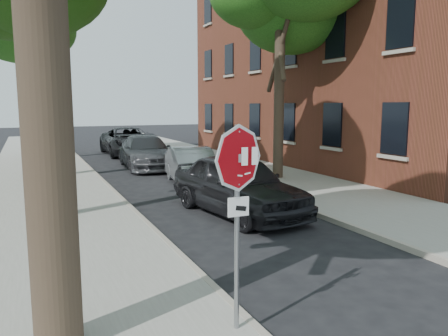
# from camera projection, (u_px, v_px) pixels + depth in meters

# --- Properties ---
(ground) EXTENTS (120.00, 120.00, 0.00)m
(ground) POSITION_uv_depth(u_px,v_px,m) (283.00, 325.00, 5.91)
(ground) COLOR black
(ground) RESTS_ON ground
(sidewalk_left) EXTENTS (4.00, 55.00, 0.12)m
(sidewalk_left) POSITION_uv_depth(u_px,v_px,m) (46.00, 186.00, 15.70)
(sidewalk_left) COLOR gray
(sidewalk_left) RESTS_ON ground
(sidewalk_right) EXTENTS (4.00, 55.00, 0.12)m
(sidewalk_right) POSITION_uv_depth(u_px,v_px,m) (254.00, 172.00, 19.17)
(sidewalk_right) COLOR gray
(sidewalk_right) RESTS_ON ground
(curb_left) EXTENTS (0.12, 55.00, 0.13)m
(curb_left) POSITION_uv_depth(u_px,v_px,m) (104.00, 182.00, 16.53)
(curb_left) COLOR #9E9384
(curb_left) RESTS_ON ground
(curb_right) EXTENTS (0.12, 55.00, 0.13)m
(curb_right) POSITION_uv_depth(u_px,v_px,m) (211.00, 175.00, 18.33)
(curb_right) COLOR #9E9384
(curb_right) RESTS_ON ground
(apartment_building) EXTENTS (12.20, 20.20, 15.30)m
(apartment_building) POSITION_uv_depth(u_px,v_px,m) (370.00, 16.00, 23.16)
(apartment_building) COLOR brown
(apartment_building) RESTS_ON ground
(stop_sign) EXTENTS (0.76, 0.34, 2.61)m
(stop_sign) POSITION_uv_depth(u_px,v_px,m) (238.00, 188.00, 5.32)
(stop_sign) COLOR gray
(stop_sign) RESTS_ON sidewalk_left
(tree_far) EXTENTS (5.29, 4.91, 9.33)m
(tree_far) POSITION_uv_depth(u_px,v_px,m) (25.00, 23.00, 22.80)
(tree_far) COLOR black
(tree_far) RESTS_ON sidewalk_left
(car_a) EXTENTS (2.56, 5.02, 1.64)m
(car_a) POSITION_uv_depth(u_px,v_px,m) (238.00, 184.00, 11.85)
(car_a) COLOR black
(car_a) RESTS_ON ground
(car_b) EXTENTS (2.00, 4.34, 1.38)m
(car_b) POSITION_uv_depth(u_px,v_px,m) (192.00, 166.00, 16.38)
(car_b) COLOR #999CA0
(car_b) RESTS_ON ground
(car_c) EXTENTS (2.44, 5.35, 1.52)m
(car_c) POSITION_uv_depth(u_px,v_px,m) (146.00, 152.00, 20.68)
(car_c) COLOR #46464A
(car_c) RESTS_ON ground
(car_d) EXTENTS (2.78, 5.90, 1.63)m
(car_d) POSITION_uv_depth(u_px,v_px,m) (129.00, 141.00, 26.12)
(car_d) COLOR black
(car_d) RESTS_ON ground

